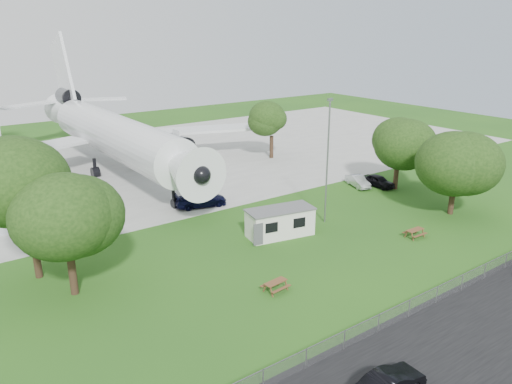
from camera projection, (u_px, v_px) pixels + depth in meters
ground at (303, 268)px, 39.83m from camera, size 160.00×160.00×0.00m
asphalt_strip at (445, 348)px, 29.82m from camera, size 120.00×8.00×0.02m
concrete_apron at (123, 166)px, 69.08m from camera, size 120.00×46.00×0.03m
airliner at (111, 132)px, 64.67m from camera, size 46.36×47.73×17.69m
site_cabin at (280, 222)px, 45.61m from camera, size 6.95×3.82×2.62m
picnic_west at (276, 291)px, 36.33m from camera, size 1.95×1.69×0.76m
picnic_east at (414, 237)px, 45.62m from camera, size 1.83×1.53×0.76m
fence at (398, 322)px, 32.51m from camera, size 58.00×0.04×1.30m
lamp_mast at (327, 163)px, 47.27m from camera, size 0.16×0.16×12.00m
tree_west_big at (26, 187)px, 36.08m from camera, size 8.23×8.23×11.36m
tree_west_small at (65, 216)px, 34.08m from camera, size 7.43×7.43×9.71m
tree_east_front at (456, 166)px, 49.74m from camera, size 8.11×8.11×9.16m
tree_east_back at (399, 145)px, 57.60m from camera, size 7.46×7.46×9.07m
tree_far_apron at (272, 120)px, 71.45m from camera, size 5.41×5.41×8.34m
car_centre_sedan at (390, 384)px, 25.83m from camera, size 4.25×1.57×1.39m
car_ne_hatch at (378, 181)px, 59.78m from camera, size 1.78×4.21×1.42m
car_ne_sedan at (358, 181)px, 59.84m from camera, size 2.53×4.28×1.33m
car_apron_van at (201, 199)px, 53.17m from camera, size 5.93×3.53×1.61m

